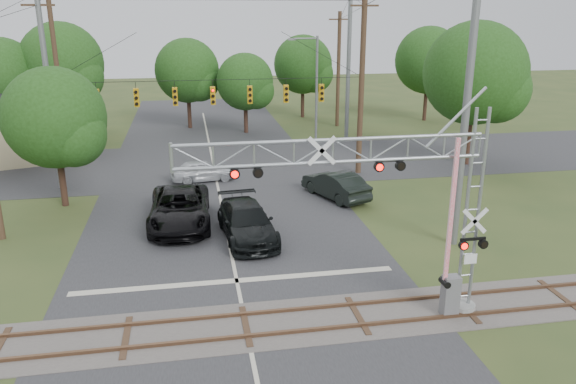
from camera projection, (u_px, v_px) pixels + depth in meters
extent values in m
plane|color=#31421E|center=(253.00, 361.00, 17.45)|extent=(160.00, 160.00, 0.00)
cube|color=#2B2B2D|center=(228.00, 239.00, 26.82)|extent=(14.00, 90.00, 0.02)
cube|color=#2B2B2D|center=(213.00, 164.00, 39.93)|extent=(90.00, 12.00, 0.02)
cube|color=#433E3A|center=(246.00, 327.00, 19.32)|extent=(90.00, 3.20, 0.05)
cube|color=brown|center=(248.00, 336.00, 18.63)|extent=(90.00, 0.12, 0.14)
cube|color=brown|center=(244.00, 314.00, 19.97)|extent=(90.00, 0.12, 0.14)
cylinder|color=gray|center=(462.00, 307.00, 20.32)|extent=(0.93, 0.93, 0.31)
cube|color=silver|center=(471.00, 259.00, 19.38)|extent=(0.46, 0.03, 0.36)
cube|color=slate|center=(450.00, 296.00, 19.83)|extent=(0.57, 0.46, 1.55)
cube|color=red|center=(451.00, 213.00, 18.82)|extent=(0.14, 0.09, 5.15)
cylinder|color=slate|center=(49.00, 94.00, 32.82)|extent=(0.32, 0.32, 11.50)
cylinder|color=#3B2A1B|center=(361.00, 87.00, 36.01)|extent=(0.36, 0.36, 11.50)
cylinder|color=black|center=(212.00, 80.00, 34.23)|extent=(19.00, 0.03, 0.03)
cube|color=#C78D0E|center=(97.00, 99.00, 33.37)|extent=(0.30, 0.30, 1.10)
cube|color=#C78D0E|center=(137.00, 98.00, 33.75)|extent=(0.30, 0.30, 1.10)
cube|color=#C78D0E|center=(175.00, 97.00, 34.14)|extent=(0.30, 0.30, 1.10)
cube|color=#C78D0E|center=(213.00, 96.00, 34.52)|extent=(0.30, 0.30, 1.10)
cube|color=#C78D0E|center=(250.00, 95.00, 34.90)|extent=(0.30, 0.30, 1.10)
cube|color=#C78D0E|center=(286.00, 94.00, 35.29)|extent=(0.30, 0.30, 1.10)
cube|color=#C78D0E|center=(321.00, 93.00, 35.67)|extent=(0.30, 0.30, 1.10)
imported|color=black|center=(180.00, 208.00, 28.31)|extent=(3.13, 6.53, 1.80)
imported|color=black|center=(247.00, 222.00, 26.67)|extent=(2.77, 5.80, 1.63)
imported|color=#B5B8BD|center=(203.00, 171.00, 35.77)|extent=(4.19, 2.11, 1.37)
imported|color=black|center=(335.00, 185.00, 32.50)|extent=(3.31, 5.07, 1.58)
cylinder|color=slate|center=(316.00, 94.00, 42.97)|extent=(0.19, 0.19, 8.63)
cylinder|color=slate|center=(305.00, 38.00, 41.54)|extent=(1.92, 0.12, 0.12)
cube|color=slate|center=(292.00, 39.00, 41.39)|extent=(0.58, 0.24, 0.14)
cylinder|color=#3B2A1B|center=(58.00, 73.00, 38.98)|extent=(0.34, 0.34, 12.51)
cylinder|color=slate|center=(348.00, 66.00, 45.86)|extent=(0.34, 0.34, 12.24)
cylinder|color=slate|center=(467.00, 97.00, 24.19)|extent=(0.34, 0.34, 13.72)
cylinder|color=#3B2A1B|center=(338.00, 70.00, 51.55)|extent=(0.34, 0.34, 10.37)
cube|color=#3B2A1B|center=(340.00, 19.00, 50.17)|extent=(2.00, 0.12, 0.12)
cylinder|color=#352118|center=(9.00, 119.00, 46.18)|extent=(0.36, 0.36, 3.88)
sphere|color=#1D4012|center=(2.00, 75.00, 45.09)|extent=(6.00, 6.00, 6.00)
cylinder|color=#352118|center=(68.00, 112.00, 47.86)|extent=(0.36, 0.36, 4.41)
sphere|color=#1D4012|center=(62.00, 64.00, 46.62)|extent=(6.82, 6.82, 6.82)
cylinder|color=#352118|center=(62.00, 175.00, 30.90)|extent=(0.36, 0.36, 3.52)
sphere|color=#1D4012|center=(54.00, 118.00, 29.92)|extent=(5.43, 5.43, 5.43)
cylinder|color=#352118|center=(189.00, 108.00, 51.67)|extent=(0.36, 0.36, 3.73)
sphere|color=#1D4012|center=(187.00, 71.00, 50.63)|extent=(5.77, 5.77, 5.77)
cylinder|color=#352118|center=(246.00, 115.00, 49.73)|extent=(0.36, 0.36, 3.20)
sphere|color=#1D4012|center=(245.00, 82.00, 48.84)|extent=(4.95, 4.95, 4.95)
cylinder|color=#352118|center=(303.00, 99.00, 57.02)|extent=(0.36, 0.36, 3.76)
sphere|color=#1D4012|center=(303.00, 64.00, 55.97)|extent=(5.81, 5.81, 5.81)
cylinder|color=#352118|center=(469.00, 133.00, 39.20)|extent=(0.36, 0.36, 4.52)
sphere|color=#1D4012|center=(475.00, 73.00, 37.94)|extent=(6.99, 6.99, 6.99)
cylinder|color=#352118|center=(426.00, 99.00, 55.25)|extent=(0.36, 0.36, 4.16)
sphere|color=#1D4012|center=(429.00, 60.00, 54.08)|extent=(6.43, 6.43, 6.43)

